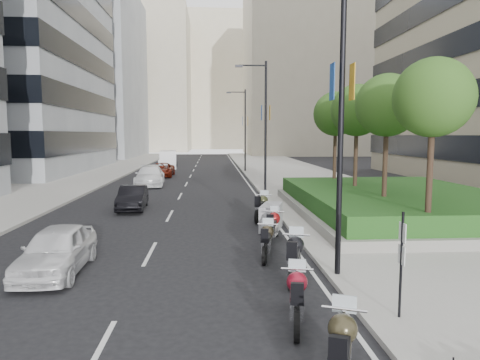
{
  "coord_description": "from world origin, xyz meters",
  "views": [
    {
      "loc": [
        0.71,
        -10.8,
        4.16
      ],
      "look_at": [
        2.01,
        9.32,
        2.0
      ],
      "focal_mm": 32.0,
      "sensor_mm": 36.0,
      "label": 1
    }
  ],
  "objects": [
    {
      "name": "car_a",
      "position": [
        -3.98,
        2.06,
        0.71
      ],
      "size": [
        1.79,
        4.2,
        1.41
      ],
      "primitive_type": "imported",
      "rotation": [
        0.0,
        0.0,
        0.03
      ],
      "color": "white",
      "rests_on": "ground"
    },
    {
      "name": "lane_edge",
      "position": [
        3.7,
        30.0,
        0.01
      ],
      "size": [
        0.12,
        100.0,
        0.01
      ],
      "primitive_type": "cube",
      "color": "silver",
      "rests_on": "ground"
    },
    {
      "name": "lamp_post_2",
      "position": [
        4.14,
        36.0,
        5.07
      ],
      "size": [
        2.34,
        0.45,
        9.0
      ],
      "color": "black",
      "rests_on": "ground"
    },
    {
      "name": "lane_centre",
      "position": [
        -1.5,
        30.0,
        0.01
      ],
      "size": [
        0.12,
        100.0,
        0.01
      ],
      "primitive_type": "cube",
      "color": "silver",
      "rests_on": "ground"
    },
    {
      "name": "motorcycle_0",
      "position": [
        2.79,
        -4.28,
        0.62
      ],
      "size": [
        1.05,
        2.22,
        1.16
      ],
      "rotation": [
        0.0,
        0.0,
        1.2
      ],
      "color": "black",
      "rests_on": "ground"
    },
    {
      "name": "motorcycle_2",
      "position": [
        3.04,
        1.02,
        0.64
      ],
      "size": [
        0.95,
        2.37,
        1.21
      ],
      "rotation": [
        0.0,
        0.0,
        1.3
      ],
      "color": "black",
      "rests_on": "ground"
    },
    {
      "name": "ground",
      "position": [
        0.0,
        0.0,
        0.0
      ],
      "size": [
        160.0,
        160.0,
        0.0
      ],
      "primitive_type": "plane",
      "color": "black",
      "rests_on": "ground"
    },
    {
      "name": "building_cream_left",
      "position": [
        -18.0,
        100.0,
        17.0
      ],
      "size": [
        26.0,
        24.0,
        34.0
      ],
      "primitive_type": "cube",
      "color": "#B7AD93",
      "rests_on": "ground"
    },
    {
      "name": "lamp_post_0",
      "position": [
        4.14,
        1.0,
        5.07
      ],
      "size": [
        2.34,
        0.45,
        9.0
      ],
      "color": "black",
      "rests_on": "ground"
    },
    {
      "name": "hedge",
      "position": [
        10.0,
        10.0,
        0.95
      ],
      "size": [
        9.4,
        13.4,
        0.8
      ],
      "primitive_type": "cube",
      "color": "#134318",
      "rests_on": "planter"
    },
    {
      "name": "planter",
      "position": [
        10.0,
        10.0,
        0.35
      ],
      "size": [
        10.0,
        14.0,
        0.4
      ],
      "primitive_type": "cube",
      "color": "gray",
      "rests_on": "sidewalk_right"
    },
    {
      "name": "building_grey_far",
      "position": [
        -24.0,
        70.0,
        15.0
      ],
      "size": [
        22.0,
        26.0,
        30.0
      ],
      "primitive_type": "cube",
      "color": "gray",
      "rests_on": "ground"
    },
    {
      "name": "tree_1",
      "position": [
        8.5,
        8.0,
        5.42
      ],
      "size": [
        2.8,
        2.8,
        6.3
      ],
      "color": "#332319",
      "rests_on": "planter"
    },
    {
      "name": "tree_2",
      "position": [
        8.5,
        12.0,
        5.42
      ],
      "size": [
        2.8,
        2.8,
        6.3
      ],
      "color": "#332319",
      "rests_on": "planter"
    },
    {
      "name": "delivery_van",
      "position": [
        -4.77,
        42.4,
        1.0
      ],
      "size": [
        2.35,
        5.24,
        2.14
      ],
      "rotation": [
        0.0,
        0.0,
        0.08
      ],
      "color": "white",
      "rests_on": "ground"
    },
    {
      "name": "tree_3",
      "position": [
        8.5,
        16.0,
        5.42
      ],
      "size": [
        2.8,
        2.8,
        6.3
      ],
      "color": "#332319",
      "rests_on": "planter"
    },
    {
      "name": "motorcycle_5",
      "position": [
        3.25,
        7.4,
        0.56
      ],
      "size": [
        1.27,
        1.99,
        1.13
      ],
      "rotation": [
        0.0,
        0.0,
        1.27
      ],
      "color": "black",
      "rests_on": "ground"
    },
    {
      "name": "building_cream_right",
      "position": [
        22.0,
        80.0,
        18.0
      ],
      "size": [
        28.0,
        24.0,
        36.0
      ],
      "primitive_type": "cube",
      "color": "#B7AD93",
      "rests_on": "ground"
    },
    {
      "name": "motorcycle_6",
      "position": [
        3.08,
        9.56,
        0.64
      ],
      "size": [
        1.05,
        2.29,
        1.19
      ],
      "rotation": [
        0.0,
        0.0,
        1.23
      ],
      "color": "black",
      "rests_on": "ground"
    },
    {
      "name": "building_cream_centre",
      "position": [
        2.0,
        120.0,
        19.0
      ],
      "size": [
        30.0,
        24.0,
        38.0
      ],
      "primitive_type": "cube",
      "color": "#B7AD93",
      "rests_on": "ground"
    },
    {
      "name": "sidewalk_left",
      "position": [
        -12.0,
        30.0,
        0.07
      ],
      "size": [
        8.0,
        100.0,
        0.15
      ],
      "primitive_type": "cube",
      "color": "#9E9B93",
      "rests_on": "ground"
    },
    {
      "name": "lamp_post_1",
      "position": [
        4.14,
        18.0,
        5.07
      ],
      "size": [
        2.34,
        0.45,
        9.0
      ],
      "color": "black",
      "rests_on": "ground"
    },
    {
      "name": "sidewalk_right",
      "position": [
        9.0,
        30.0,
        0.07
      ],
      "size": [
        10.0,
        100.0,
        0.15
      ],
      "primitive_type": "cube",
      "color": "#9E9B93",
      "rests_on": "ground"
    },
    {
      "name": "motorcycle_1",
      "position": [
        2.54,
        -1.85,
        0.59
      ],
      "size": [
        0.75,
        2.19,
        1.1
      ],
      "rotation": [
        0.0,
        0.0,
        1.38
      ],
      "color": "black",
      "rests_on": "ground"
    },
    {
      "name": "car_b",
      "position": [
        -3.73,
        13.0,
        0.66
      ],
      "size": [
        1.61,
        4.05,
        1.31
      ],
      "primitive_type": "imported",
      "rotation": [
        0.0,
        0.0,
        0.06
      ],
      "color": "black",
      "rests_on": "ground"
    },
    {
      "name": "motorcycle_4",
      "position": [
        3.05,
        5.38,
        0.6
      ],
      "size": [
        0.9,
        2.19,
        1.12
      ],
      "rotation": [
        0.0,
        0.0,
        1.28
      ],
      "color": "black",
      "rests_on": "ground"
    },
    {
      "name": "car_c",
      "position": [
        -4.38,
        24.15,
        0.8
      ],
      "size": [
        2.63,
        5.63,
        1.59
      ],
      "primitive_type": "imported",
      "rotation": [
        0.0,
        0.0,
        0.07
      ],
      "color": "white",
      "rests_on": "ground"
    },
    {
      "name": "parking_sign",
      "position": [
        4.8,
        -2.0,
        1.46
      ],
      "size": [
        0.06,
        0.32,
        2.5
      ],
      "color": "black",
      "rests_on": "ground"
    },
    {
      "name": "tree_0",
      "position": [
        8.5,
        4.0,
        5.42
      ],
      "size": [
        2.8,
        2.8,
        6.3
      ],
      "color": "#332319",
      "rests_on": "planter"
    },
    {
      "name": "car_d",
      "position": [
        -4.31,
        31.6,
        0.68
      ],
      "size": [
        2.27,
        4.88,
        1.35
      ],
      "primitive_type": "imported",
      "rotation": [
        0.0,
        0.0,
        -0.01
      ],
      "color": "#5F170B",
      "rests_on": "ground"
    },
    {
      "name": "motorcycle_3",
      "position": [
        2.52,
        3.22,
        0.57
      ],
      "size": [
        0.75,
        2.13,
        1.07
      ],
      "rotation": [
        0.0,
        0.0,
        1.36
      ],
      "color": "black",
      "rests_on": "ground"
    }
  ]
}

